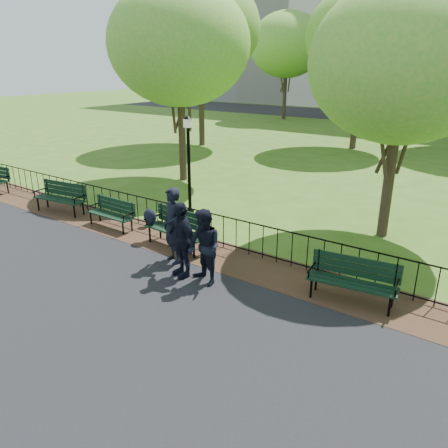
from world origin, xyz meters
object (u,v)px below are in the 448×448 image
Objects in this scene: tree_mid_w at (200,28)px; person_mid at (204,248)px; park_bench_right_a at (354,276)px; person_left at (173,226)px; park_bench_left_a at (112,210)px; tree_near_w at (179,45)px; lamppost at (189,162)px; tree_near_e at (404,63)px; person_right at (182,240)px; park_bench_left_b at (62,194)px; tree_far_w at (287,45)px; park_bench_main at (168,222)px; tree_far_c at (364,37)px; taxi at (370,109)px.

tree_mid_w reaches higher than person_mid.
person_left reaches higher than park_bench_right_a.
tree_near_w is (-2.05, 5.60, 4.75)m from park_bench_left_a.
lamppost reaches higher than park_bench_left_a.
lamppost is 6.58m from tree_near_e.
person_right is (2.66, -3.48, -0.82)m from lamppost.
lamppost is at bearing 24.98° from park_bench_left_b.
person_mid is at bearing -114.00° from tree_near_e.
tree_near_w is (-9.38, 5.67, 4.71)m from park_bench_right_a.
tree_far_w is (-16.11, 27.09, 5.50)m from park_bench_right_a.
park_bench_main is 8.48m from tree_near_w.
park_bench_main is 1.26× the size of park_bench_left_a.
tree_near_e is at bearing 46.93° from park_bench_main.
lamppost is 13.73m from tree_mid_w.
lamppost is 4.88m from person_mid.
person_left is (5.15, -6.38, -4.34)m from tree_near_w.
park_bench_main is 1.15m from person_left.
tree_mid_w is at bearing 146.04° from person_right.
park_bench_left_b is at bearing -94.07° from tree_near_w.
park_bench_right_a is at bearing -69.99° from tree_far_c.
lamppost reaches higher than taxi.
person_mid is (3.21, -18.01, -5.09)m from tree_far_c.
lamppost is 0.34× the size of tree_mid_w.
tree_mid_w is (-13.31, 8.62, 1.82)m from tree_near_e.
tree_near_e is 14.00m from tree_far_c.
tree_mid_w is 18.14m from person_right.
lamppost is at bearing 152.65° from person_mid.
lamppost is (1.08, 2.26, 1.18)m from park_bench_left_a.
tree_mid_w is at bearing 148.17° from person_left.
person_right is (6.20, -1.21, 0.28)m from park_bench_left_b.
tree_near_e reaches higher than person_mid.
person_right is (5.80, -6.81, -4.40)m from tree_near_w.
park_bench_left_a is 8.83m from tree_near_e.
person_left reaches higher than park_bench_main.
park_bench_main reaches higher than park_bench_left_b.
tree_near_e is 0.78× the size of tree_far_c.
tree_near_w is 9.27m from person_left.
person_right is 34.36m from taxi.
person_right reaches higher than park_bench_left_a.
tree_far_w reaches higher than tree_near_e.
person_mid is at bearing 18.86° from person_right.
person_mid is 0.65m from person_right.
tree_mid_w is 2.22× the size of taxi.
person_right is (10.33, -13.83, -5.55)m from tree_mid_w.
tree_mid_w is 5.29× the size of person_right.
person_right is at bearing -161.33° from person_mid.
park_bench_right_a is (5.06, -0.03, -0.08)m from park_bench_main.
tree_near_e is 1.60× the size of taxi.
lamppost is 1.79× the size of person_right.
park_bench_left_b is at bearing -102.21° from tree_far_c.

